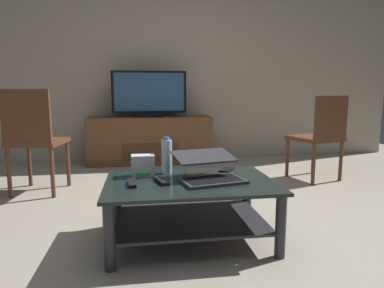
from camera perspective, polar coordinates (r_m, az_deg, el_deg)
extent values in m
plane|color=#9E9384|center=(2.36, 2.77, -14.16)|extent=(7.68, 7.68, 0.00)
cube|color=#B2A38C|center=(4.76, -3.44, 14.50)|extent=(6.40, 0.12, 2.80)
cube|color=black|center=(2.08, -0.32, -6.47)|extent=(1.02, 0.69, 0.02)
cube|color=#2D2D33|center=(2.16, -0.32, -12.62)|extent=(0.90, 0.61, 0.02)
cylinder|color=#2D2D33|center=(1.85, -13.79, -15.01)|extent=(0.06, 0.06, 0.36)
cylinder|color=#2D2D33|center=(1.99, 14.72, -13.31)|extent=(0.06, 0.06, 0.36)
cylinder|color=#2D2D33|center=(2.41, -12.53, -9.31)|extent=(0.06, 0.06, 0.36)
cylinder|color=#2D2D33|center=(2.52, 9.30, -8.41)|extent=(0.06, 0.06, 0.36)
cube|color=brown|center=(4.44, -7.08, 0.69)|extent=(1.58, 0.42, 0.61)
cube|color=#432A18|center=(4.25, -6.97, -1.33)|extent=(0.71, 0.01, 0.21)
cube|color=black|center=(4.39, -7.15, 4.90)|extent=(0.33, 0.20, 0.05)
cube|color=black|center=(4.38, -7.23, 8.69)|extent=(0.95, 0.04, 0.53)
cube|color=#2D517A|center=(4.36, -7.22, 8.69)|extent=(0.88, 0.01, 0.48)
cube|color=#59331E|center=(3.80, 19.98, 0.92)|extent=(0.55, 0.55, 0.04)
cube|color=#59331E|center=(3.64, 22.41, 4.01)|extent=(0.41, 0.16, 0.45)
cylinder|color=#59331E|center=(4.10, 19.79, -1.78)|extent=(0.04, 0.04, 0.42)
cylinder|color=#59331E|center=(3.84, 15.79, -2.27)|extent=(0.04, 0.04, 0.42)
cylinder|color=#59331E|center=(3.85, 23.81, -2.67)|extent=(0.04, 0.04, 0.42)
cylinder|color=#59331E|center=(3.57, 19.82, -3.28)|extent=(0.04, 0.04, 0.42)
cube|color=#59331E|center=(3.41, -24.49, 0.29)|extent=(0.50, 0.50, 0.04)
cube|color=#59331E|center=(3.20, -26.23, 4.02)|extent=(0.42, 0.10, 0.48)
cylinder|color=#59331E|center=(3.55, -20.19, -3.14)|extent=(0.04, 0.04, 0.45)
cylinder|color=#59331E|center=(3.70, -25.74, -3.01)|extent=(0.04, 0.04, 0.45)
cylinder|color=#59331E|center=(3.20, -22.50, -4.51)|extent=(0.04, 0.04, 0.45)
cylinder|color=#59331E|center=(3.36, -28.51, -4.29)|extent=(0.04, 0.04, 0.45)
cube|color=#333338|center=(2.05, 3.50, -6.20)|extent=(0.42, 0.31, 0.02)
cube|color=black|center=(2.05, 3.50, -5.93)|extent=(0.36, 0.25, 0.00)
cube|color=#333338|center=(2.15, 1.98, -2.06)|extent=(0.42, 0.31, 0.05)
cube|color=teal|center=(2.14, 2.02, -2.10)|extent=(0.37, 0.27, 0.04)
cube|color=silver|center=(2.21, -8.26, -3.60)|extent=(0.15, 0.10, 0.14)
cube|color=#19D84C|center=(2.17, -8.23, -5.04)|extent=(0.09, 0.00, 0.01)
cylinder|color=silver|center=(2.25, -4.29, -2.15)|extent=(0.07, 0.07, 0.22)
cylinder|color=blue|center=(2.23, -4.33, 0.93)|extent=(0.04, 0.04, 0.02)
cube|color=black|center=(2.37, 5.86, -4.30)|extent=(0.14, 0.15, 0.01)
cube|color=black|center=(2.02, -10.07, -6.53)|extent=(0.05, 0.16, 0.02)
cube|color=black|center=(2.04, -5.10, -6.28)|extent=(0.08, 0.17, 0.02)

